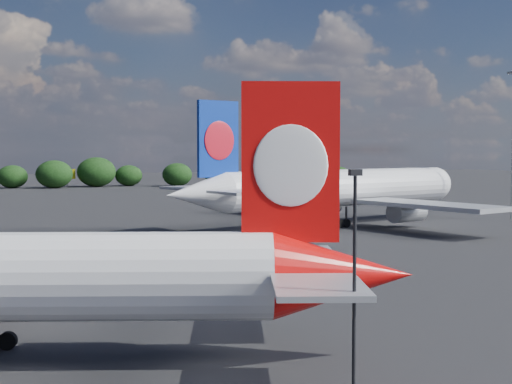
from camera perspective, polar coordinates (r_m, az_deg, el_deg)
name	(u,v)px	position (r m, az deg, el deg)	size (l,w,h in m)	color
ground	(35,233)	(102.34, -17.29, -3.13)	(500.00, 500.00, 0.00)	black
china_southern_airliner	(332,189)	(107.24, 6.14, 0.21)	(53.43, 51.29, 17.82)	white
apron_lamp_post	(354,276)	(31.39, 7.88, -6.64)	(0.55, 0.30, 10.53)	black
billboard_yellow	(67,174)	(224.24, -14.89, 1.37)	(5.00, 0.30, 5.50)	yellow
horizon_treeline	(66,175)	(221.54, -14.99, 1.31)	(201.93, 15.93, 9.08)	black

